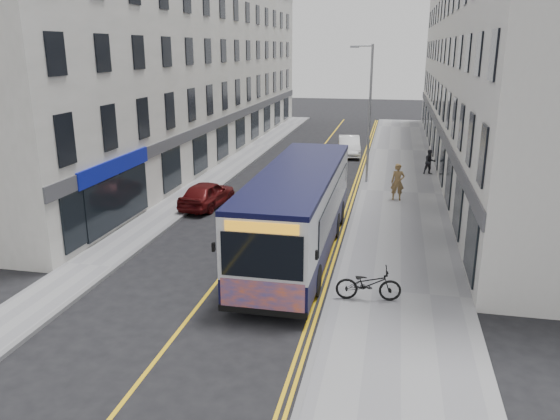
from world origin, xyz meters
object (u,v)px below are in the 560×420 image
at_px(pedestrian_far, 430,162).
at_px(city_bus, 298,209).
at_px(streetlamp, 368,110).
at_px(car_maroon, 207,194).
at_px(bicycle, 368,284).
at_px(pedestrian_near, 398,182).
at_px(car_white, 349,146).

bearing_deg(pedestrian_far, city_bus, -130.54).
height_order(streetlamp, pedestrian_far, streetlamp).
distance_m(city_bus, car_maroon, 8.05).
distance_m(city_bus, bicycle, 4.90).
height_order(bicycle, pedestrian_far, pedestrian_far).
distance_m(streetlamp, pedestrian_far, 5.91).
xyz_separation_m(bicycle, pedestrian_near, (0.82, 12.27, 0.42)).
distance_m(pedestrian_far, car_maroon, 14.87).
bearing_deg(car_white, car_maroon, -118.05).
xyz_separation_m(pedestrian_near, pedestrian_far, (1.96, 6.59, -0.18)).
bearing_deg(city_bus, car_white, 89.62).
bearing_deg(streetlamp, city_bus, -98.72).
relative_size(bicycle, pedestrian_near, 1.07).
bearing_deg(pedestrian_far, pedestrian_near, -126.43).
relative_size(city_bus, pedestrian_far, 7.53).
bearing_deg(city_bus, bicycle, -51.93).
distance_m(streetlamp, bicycle, 16.48).
height_order(bicycle, car_maroon, car_maroon).
relative_size(streetlamp, pedestrian_far, 5.13).
relative_size(city_bus, pedestrian_near, 6.11).
bearing_deg(car_maroon, bicycle, 140.01).
height_order(streetlamp, city_bus, streetlamp).
height_order(streetlamp, car_maroon, streetlamp).
distance_m(pedestrian_near, pedestrian_far, 6.87).
xyz_separation_m(pedestrian_near, car_white, (-3.61, 12.41, -0.36)).
relative_size(pedestrian_near, car_white, 0.44).
height_order(pedestrian_near, pedestrian_far, pedestrian_near).
bearing_deg(car_white, pedestrian_near, -81.08).
distance_m(streetlamp, pedestrian_near, 5.33).
height_order(pedestrian_far, car_maroon, pedestrian_far).
relative_size(city_bus, car_white, 2.69).
relative_size(city_bus, car_maroon, 2.93).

